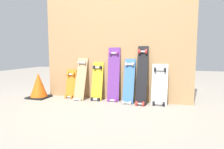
{
  "coord_description": "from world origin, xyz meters",
  "views": [
    {
      "loc": [
        0.95,
        -3.08,
        0.79
      ],
      "look_at": [
        0.0,
        -0.07,
        0.44
      ],
      "focal_mm": 32.12,
      "sensor_mm": 36.0,
      "label": 1
    }
  ],
  "objects": [
    {
      "name": "skateboard_white",
      "position": [
        0.74,
        -0.04,
        0.27
      ],
      "size": [
        0.24,
        0.21,
        0.67
      ],
      "color": "silver",
      "rests_on": "ground"
    },
    {
      "name": "skateboard_natural",
      "position": [
        -0.55,
        -0.08,
        0.31
      ],
      "size": [
        0.18,
        0.28,
        0.77
      ],
      "color": "tan",
      "rests_on": "ground"
    },
    {
      "name": "traffic_cone",
      "position": [
        -1.29,
        -0.2,
        0.21
      ],
      "size": [
        0.33,
        0.33,
        0.44
      ],
      "color": "black",
      "rests_on": "ground"
    },
    {
      "name": "plywood_wall_panel",
      "position": [
        0.0,
        0.07,
        0.85
      ],
      "size": [
        2.48,
        0.04,
        1.7
      ],
      "primitive_type": "cube",
      "color": "tan",
      "rests_on": "ground"
    },
    {
      "name": "skateboard_orange",
      "position": [
        -0.77,
        -0.03,
        0.21
      ],
      "size": [
        0.18,
        0.18,
        0.56
      ],
      "color": "orange",
      "rests_on": "ground"
    },
    {
      "name": "skateboard_purple",
      "position": [
        0.01,
        -0.01,
        0.4
      ],
      "size": [
        0.2,
        0.17,
        0.94
      ],
      "color": "#6B338C",
      "rests_on": "ground"
    },
    {
      "name": "skateboard_black",
      "position": [
        0.48,
        -0.08,
        0.41
      ],
      "size": [
        0.16,
        0.29,
        0.95
      ],
      "color": "black",
      "rests_on": "ground"
    },
    {
      "name": "ground_plane",
      "position": [
        0.0,
        0.0,
        0.0
      ],
      "size": [
        12.0,
        12.0,
        0.0
      ],
      "primitive_type": "plane",
      "color": "#A89E8E"
    },
    {
      "name": "skateboard_yellow",
      "position": [
        -0.27,
        -0.04,
        0.28
      ],
      "size": [
        0.19,
        0.2,
        0.69
      ],
      "color": "gold",
      "rests_on": "ground"
    },
    {
      "name": "skateboard_blue",
      "position": [
        0.27,
        -0.07,
        0.31
      ],
      "size": [
        0.17,
        0.26,
        0.76
      ],
      "color": "#386BAD",
      "rests_on": "ground"
    }
  ]
}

